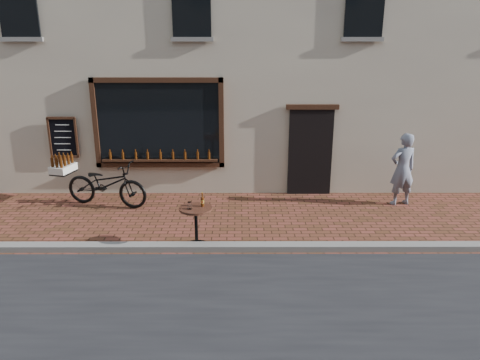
{
  "coord_description": "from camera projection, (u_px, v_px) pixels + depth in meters",
  "views": [
    {
      "loc": [
        0.09,
        -8.01,
        4.09
      ],
      "look_at": [
        0.11,
        1.2,
        1.1
      ],
      "focal_mm": 35.0,
      "sensor_mm": 36.0,
      "label": 1
    }
  ],
  "objects": [
    {
      "name": "cargo_bicycle",
      "position": [
        105.0,
        183.0,
        11.19
      ],
      "size": [
        2.48,
        1.25,
        1.17
      ],
      "rotation": [
        0.0,
        0.0,
        1.31
      ],
      "color": "black",
      "rests_on": "ground"
    },
    {
      "name": "bistro_table",
      "position": [
        196.0,
        219.0,
        9.03
      ],
      "size": [
        0.64,
        0.64,
        1.1
      ],
      "color": "black",
      "rests_on": "ground"
    },
    {
      "name": "pedestrian",
      "position": [
        403.0,
        169.0,
        11.17
      ],
      "size": [
        0.73,
        0.56,
        1.77
      ],
      "primitive_type": "imported",
      "rotation": [
        0.0,
        0.0,
        3.38
      ],
      "color": "slate",
      "rests_on": "ground"
    },
    {
      "name": "kerb",
      "position": [
        234.0,
        247.0,
        9.05
      ],
      "size": [
        90.0,
        0.25,
        0.12
      ],
      "primitive_type": "cube",
      "color": "slate",
      "rests_on": "ground"
    },
    {
      "name": "ground",
      "position": [
        234.0,
        254.0,
        8.88
      ],
      "size": [
        90.0,
        90.0,
        0.0
      ],
      "primitive_type": "plane",
      "color": "#4E2B19",
      "rests_on": "ground"
    }
  ]
}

